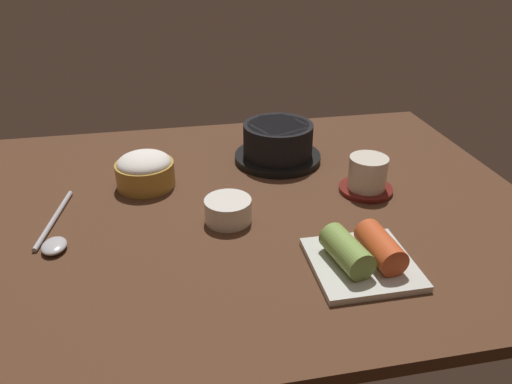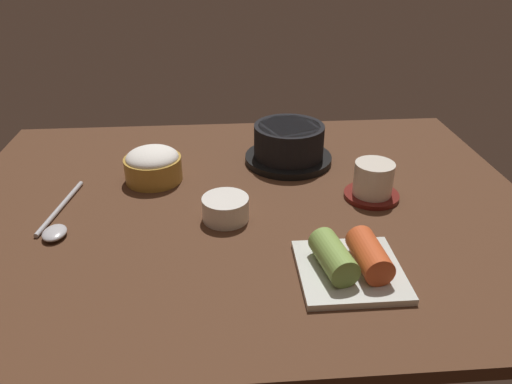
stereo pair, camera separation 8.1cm
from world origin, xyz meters
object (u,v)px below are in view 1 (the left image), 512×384
Objects in this scene: rice_bowl at (145,170)px; banchan_cup_center at (228,209)px; kimchi_plate at (363,255)px; spoon at (54,236)px; tea_cup_with_saucer at (368,176)px; stone_pot at (278,143)px.

rice_bowl reaches higher than banchan_cup_center.
kimchi_plate is 0.72× the size of spoon.
tea_cup_with_saucer reaches higher than spoon.
banchan_cup_center is 0.54× the size of kimchi_plate.
banchan_cup_center is at bearing 0.60° from spoon.
tea_cup_with_saucer is at bearing -51.86° from stone_pot.
stone_pot is at bearing 128.14° from tea_cup_with_saucer.
stone_pot is 24.71cm from banchan_cup_center.
rice_bowl is at bearing 134.14° from kimchi_plate.
rice_bowl reaches higher than kimchi_plate.
tea_cup_with_saucer reaches higher than kimchi_plate.
kimchi_plate is (29.61, -30.51, -1.18)cm from rice_bowl.
stone_pot is 45.20cm from spoon.
rice_bowl reaches higher than spoon.
banchan_cup_center is 0.39× the size of spoon.
kimchi_plate is at bearing -84.54° from stone_pot.
stone_pot reaches higher than kimchi_plate.
stone_pot is 20.35cm from tea_cup_with_saucer.
tea_cup_with_saucer is 0.49× the size of spoon.
tea_cup_with_saucer reaches higher than banchan_cup_center.
banchan_cup_center is at bearing -48.74° from rice_bowl.
tea_cup_with_saucer is at bearing 5.65° from spoon.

